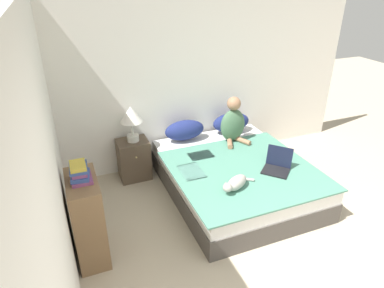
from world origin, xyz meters
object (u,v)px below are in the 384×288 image
at_px(bed, 235,177).
at_px(pillow_near, 185,130).
at_px(pillow_far, 231,122).
at_px(bookshelf, 88,219).
at_px(cat_tabby, 236,183).
at_px(laptop_open, 277,166).
at_px(table_lamp, 131,117).
at_px(nightstand, 134,159).
at_px(book_stack_top, 80,172).
at_px(person_sitting, 233,123).

height_order(bed, pillow_near, pillow_near).
distance_m(pillow_far, bookshelf, 2.67).
height_order(cat_tabby, laptop_open, laptop_open).
distance_m(pillow_far, cat_tabby, 1.58).
distance_m(pillow_far, table_lamp, 1.56).
height_order(nightstand, table_lamp, table_lamp).
bearing_deg(cat_tabby, book_stack_top, -29.89).
distance_m(pillow_near, book_stack_top, 2.08).
relative_size(bed, bookshelf, 2.28).
xyz_separation_m(bed, pillow_near, (-0.38, 0.88, 0.38)).
height_order(person_sitting, nightstand, person_sitting).
xyz_separation_m(pillow_near, book_stack_top, (-1.55, -1.33, 0.40)).
xyz_separation_m(person_sitting, bookshelf, (-2.17, -1.02, -0.28)).
xyz_separation_m(person_sitting, laptop_open, (0.13, -0.94, -0.22)).
bearing_deg(bed, laptop_open, -44.08).
bearing_deg(pillow_far, cat_tabby, -115.78).
bearing_deg(pillow_near, book_stack_top, -139.37).
distance_m(bed, cat_tabby, 0.69).
distance_m(person_sitting, laptop_open, 0.97).
xyz_separation_m(bed, cat_tabby, (-0.31, -0.54, 0.31)).
relative_size(bed, book_stack_top, 8.28).
xyz_separation_m(pillow_near, laptop_open, (0.75, -1.24, -0.09)).
bearing_deg(bed, person_sitting, 67.00).
distance_m(bed, nightstand, 1.45).
height_order(bed, cat_tabby, cat_tabby).
relative_size(pillow_near, table_lamp, 1.17).
distance_m(person_sitting, bookshelf, 2.42).
relative_size(pillow_far, table_lamp, 1.17).
height_order(bed, bookshelf, bookshelf).
bearing_deg(cat_tabby, pillow_near, -113.59).
bearing_deg(cat_tabby, table_lamp, -85.83).
bearing_deg(bed, pillow_far, 66.61).
distance_m(bed, bookshelf, 1.99).
height_order(cat_tabby, nightstand, cat_tabby).
bearing_deg(cat_tabby, nightstand, -85.35).
bearing_deg(nightstand, person_sitting, -11.64).
distance_m(cat_tabby, table_lamp, 1.69).
xyz_separation_m(pillow_near, pillow_far, (0.76, 0.00, 0.00)).
distance_m(pillow_near, bookshelf, 2.04).
height_order(pillow_near, pillow_far, same).
distance_m(bed, book_stack_top, 2.12).
relative_size(pillow_near, book_stack_top, 2.34).
distance_m(pillow_near, laptop_open, 1.45).
relative_size(person_sitting, laptop_open, 1.50).
bearing_deg(person_sitting, pillow_far, 65.87).
bearing_deg(bookshelf, pillow_near, 40.58).
height_order(pillow_far, table_lamp, table_lamp).
relative_size(person_sitting, table_lamp, 1.32).
bearing_deg(laptop_open, book_stack_top, -130.38).
distance_m(person_sitting, book_stack_top, 2.42).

